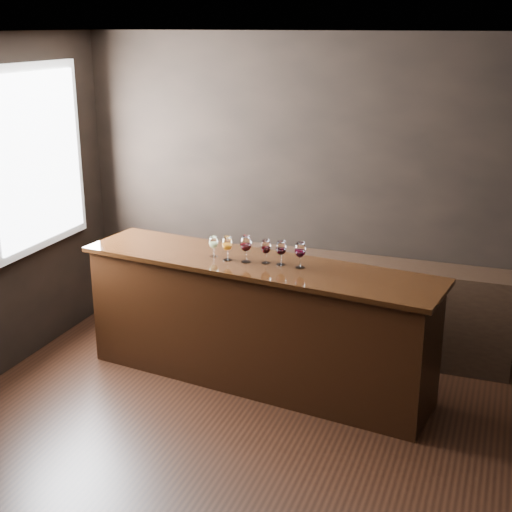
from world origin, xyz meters
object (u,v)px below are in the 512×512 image
(glass_red_a, at_px, (246,244))
(glass_amber, at_px, (227,244))
(bar_counter, at_px, (257,325))
(glass_red_d, at_px, (300,250))
(glass_red_c, at_px, (281,249))
(glass_white, at_px, (213,243))
(back_bar_shelf, at_px, (372,308))
(glass_red_b, at_px, (266,247))

(glass_red_a, bearing_deg, glass_amber, -176.40)
(bar_counter, distance_m, glass_red_d, 0.77)
(bar_counter, distance_m, glass_red_c, 0.70)
(glass_white, distance_m, glass_amber, 0.15)
(back_bar_shelf, relative_size, glass_white, 13.73)
(bar_counter, xyz_separation_m, back_bar_shelf, (0.79, 0.86, -0.07))
(glass_red_d, bearing_deg, glass_red_b, 177.58)
(glass_red_a, bearing_deg, glass_red_b, 9.26)
(glass_red_b, distance_m, glass_red_c, 0.13)
(bar_counter, height_order, glass_red_a, glass_red_a)
(bar_counter, bearing_deg, glass_amber, -164.73)
(glass_red_c, height_order, glass_red_d, glass_red_d)
(back_bar_shelf, bearing_deg, glass_red_d, -116.32)
(glass_red_c, bearing_deg, back_bar_shelf, 55.27)
(back_bar_shelf, height_order, glass_white, glass_white)
(bar_counter, relative_size, glass_white, 16.46)
(glass_red_c, relative_size, glass_red_d, 0.95)
(glass_white, bearing_deg, glass_amber, -16.84)
(back_bar_shelf, distance_m, glass_red_d, 1.23)
(glass_red_d, bearing_deg, bar_counter, 178.57)
(bar_counter, height_order, back_bar_shelf, bar_counter)
(glass_white, bearing_deg, glass_red_c, -0.24)
(glass_red_c, bearing_deg, glass_red_b, -178.27)
(glass_amber, distance_m, glass_red_d, 0.60)
(glass_red_a, distance_m, glass_red_b, 0.16)
(glass_red_a, relative_size, glass_red_d, 1.05)
(bar_counter, bearing_deg, glass_red_c, 9.48)
(glass_red_c, bearing_deg, bar_counter, -178.05)
(glass_red_c, bearing_deg, glass_amber, -174.88)
(bar_counter, distance_m, glass_red_a, 0.70)
(glass_red_d, bearing_deg, glass_red_a, -178.23)
(glass_white, distance_m, glass_red_b, 0.45)
(glass_white, bearing_deg, bar_counter, -1.40)
(glass_red_a, relative_size, glass_red_c, 1.11)
(glass_white, bearing_deg, back_bar_shelf, 35.97)
(glass_amber, bearing_deg, glass_white, 163.16)
(glass_white, relative_size, glass_red_b, 0.91)
(bar_counter, bearing_deg, glass_red_b, 9.86)
(glass_white, distance_m, glass_red_c, 0.58)
(glass_red_c, bearing_deg, glass_white, 179.76)
(glass_red_a, height_order, glass_red_d, glass_red_a)
(back_bar_shelf, height_order, glass_red_b, glass_red_b)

